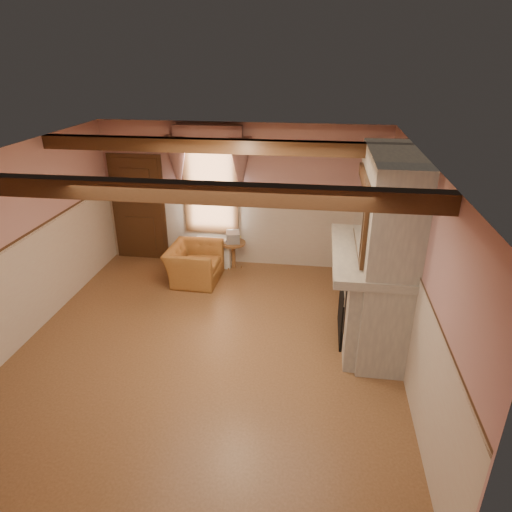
# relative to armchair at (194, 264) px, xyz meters

# --- Properties ---
(floor) EXTENTS (5.50, 6.00, 0.01)m
(floor) POSITION_rel_armchair_xyz_m (0.75, -2.06, -0.34)
(floor) COLOR brown
(floor) RESTS_ON ground
(ceiling) EXTENTS (5.50, 6.00, 0.01)m
(ceiling) POSITION_rel_armchair_xyz_m (0.75, -2.06, 2.46)
(ceiling) COLOR silver
(ceiling) RESTS_ON wall_back
(wall_back) EXTENTS (5.50, 0.02, 2.80)m
(wall_back) POSITION_rel_armchair_xyz_m (0.75, 0.94, 1.06)
(wall_back) COLOR tan
(wall_back) RESTS_ON floor
(wall_front) EXTENTS (5.50, 0.02, 2.80)m
(wall_front) POSITION_rel_armchair_xyz_m (0.75, -5.06, 1.06)
(wall_front) COLOR tan
(wall_front) RESTS_ON floor
(wall_left) EXTENTS (0.02, 6.00, 2.80)m
(wall_left) POSITION_rel_armchair_xyz_m (-2.00, -2.06, 1.06)
(wall_left) COLOR tan
(wall_left) RESTS_ON floor
(wall_right) EXTENTS (0.02, 6.00, 2.80)m
(wall_right) POSITION_rel_armchair_xyz_m (3.50, -2.06, 1.06)
(wall_right) COLOR tan
(wall_right) RESTS_ON floor
(wainscot) EXTENTS (5.50, 6.00, 1.50)m
(wainscot) POSITION_rel_armchair_xyz_m (0.75, -2.06, 0.41)
(wainscot) COLOR beige
(wainscot) RESTS_ON floor
(chair_rail) EXTENTS (5.50, 6.00, 0.08)m
(chair_rail) POSITION_rel_armchair_xyz_m (0.75, -2.06, 1.16)
(chair_rail) COLOR black
(chair_rail) RESTS_ON wainscot
(firebox) EXTENTS (0.20, 0.95, 0.90)m
(firebox) POSITION_rel_armchair_xyz_m (2.75, -1.46, 0.11)
(firebox) COLOR black
(firebox) RESTS_ON floor
(armchair) EXTENTS (0.94, 1.07, 0.67)m
(armchair) POSITION_rel_armchair_xyz_m (0.00, 0.00, 0.00)
(armchair) COLOR #9E662D
(armchair) RESTS_ON floor
(side_table) EXTENTS (0.64, 0.64, 0.55)m
(side_table) POSITION_rel_armchair_xyz_m (0.62, 0.64, -0.06)
(side_table) COLOR brown
(side_table) RESTS_ON floor
(book_stack) EXTENTS (0.32, 0.37, 0.20)m
(book_stack) POSITION_rel_armchair_xyz_m (0.62, 0.66, 0.31)
(book_stack) COLOR #B7AD8C
(book_stack) RESTS_ON side_table
(radiator) EXTENTS (0.71, 0.22, 0.60)m
(radiator) POSITION_rel_armchair_xyz_m (0.22, 0.64, -0.04)
(radiator) COLOR silver
(radiator) RESTS_ON floor
(bowl) EXTENTS (0.33, 0.33, 0.08)m
(bowl) POSITION_rel_armchair_xyz_m (3.00, -1.56, 1.12)
(bowl) COLOR brown
(bowl) RESTS_ON mantel
(mantel_clock) EXTENTS (0.14, 0.24, 0.20)m
(mantel_clock) POSITION_rel_armchair_xyz_m (3.00, -0.71, 1.18)
(mantel_clock) COLOR black
(mantel_clock) RESTS_ON mantel
(oil_lamp) EXTENTS (0.11, 0.11, 0.28)m
(oil_lamp) POSITION_rel_armchair_xyz_m (3.00, -1.23, 1.22)
(oil_lamp) COLOR gold
(oil_lamp) RESTS_ON mantel
(candle_red) EXTENTS (0.06, 0.06, 0.16)m
(candle_red) POSITION_rel_armchair_xyz_m (3.00, -2.08, 1.16)
(candle_red) COLOR maroon
(candle_red) RESTS_ON mantel
(jar_yellow) EXTENTS (0.06, 0.06, 0.12)m
(jar_yellow) POSITION_rel_armchair_xyz_m (3.00, -1.93, 1.14)
(jar_yellow) COLOR yellow
(jar_yellow) RESTS_ON mantel
(fireplace) EXTENTS (0.85, 2.00, 2.80)m
(fireplace) POSITION_rel_armchair_xyz_m (3.18, -1.46, 1.06)
(fireplace) COLOR gray
(fireplace) RESTS_ON floor
(mantel) EXTENTS (1.05, 2.05, 0.12)m
(mantel) POSITION_rel_armchair_xyz_m (3.00, -1.46, 1.02)
(mantel) COLOR gray
(mantel) RESTS_ON fireplace
(overmantel_mirror) EXTENTS (0.06, 1.44, 1.04)m
(overmantel_mirror) POSITION_rel_armchair_xyz_m (2.81, -1.46, 1.63)
(overmantel_mirror) COLOR silver
(overmantel_mirror) RESTS_ON fireplace
(door) EXTENTS (1.10, 0.10, 2.10)m
(door) POSITION_rel_armchair_xyz_m (-1.35, 0.88, 0.71)
(door) COLOR black
(door) RESTS_ON floor
(window) EXTENTS (1.06, 0.08, 2.02)m
(window) POSITION_rel_armchair_xyz_m (0.15, 0.91, 1.31)
(window) COLOR white
(window) RESTS_ON wall_back
(window_drapes) EXTENTS (1.30, 0.14, 1.40)m
(window_drapes) POSITION_rel_armchair_xyz_m (0.15, 0.82, 1.91)
(window_drapes) COLOR gray
(window_drapes) RESTS_ON wall_back
(ceiling_beam_front) EXTENTS (5.50, 0.18, 0.20)m
(ceiling_beam_front) POSITION_rel_armchair_xyz_m (0.75, -3.26, 2.36)
(ceiling_beam_front) COLOR black
(ceiling_beam_front) RESTS_ON ceiling
(ceiling_beam_back) EXTENTS (5.50, 0.18, 0.20)m
(ceiling_beam_back) POSITION_rel_armchair_xyz_m (0.75, -0.86, 2.36)
(ceiling_beam_back) COLOR black
(ceiling_beam_back) RESTS_ON ceiling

